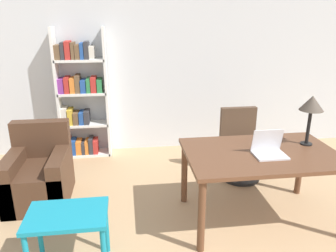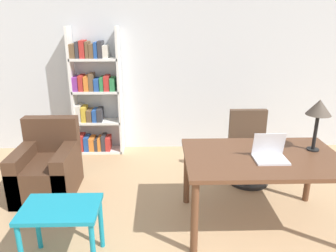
{
  "view_description": "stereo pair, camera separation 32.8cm",
  "coord_description": "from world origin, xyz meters",
  "px_view_note": "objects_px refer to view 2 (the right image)",
  "views": [
    {
      "loc": [
        -0.69,
        -0.51,
        2.08
      ],
      "look_at": [
        -0.28,
        2.57,
        1.02
      ],
      "focal_mm": 35.0,
      "sensor_mm": 36.0,
      "label": 1
    },
    {
      "loc": [
        -0.36,
        -0.54,
        2.08
      ],
      "look_at": [
        -0.28,
        2.57,
        1.02
      ],
      "focal_mm": 35.0,
      "sensor_mm": 36.0,
      "label": 2
    }
  ],
  "objects_px": {
    "laptop": "(270,154)",
    "side_table_blue": "(61,217)",
    "office_chair": "(249,150)",
    "table_lamp": "(319,109)",
    "armchair": "(48,170)",
    "desk": "(262,165)",
    "bookshelf": "(94,97)"
  },
  "relations": [
    {
      "from": "table_lamp",
      "to": "bookshelf",
      "type": "height_order",
      "value": "bookshelf"
    },
    {
      "from": "side_table_blue",
      "to": "armchair",
      "type": "relative_size",
      "value": 0.74
    },
    {
      "from": "desk",
      "to": "bookshelf",
      "type": "relative_size",
      "value": 0.79
    },
    {
      "from": "desk",
      "to": "office_chair",
      "type": "relative_size",
      "value": 1.66
    },
    {
      "from": "desk",
      "to": "side_table_blue",
      "type": "height_order",
      "value": "desk"
    },
    {
      "from": "side_table_blue",
      "to": "bookshelf",
      "type": "bearing_deg",
      "value": 93.53
    },
    {
      "from": "desk",
      "to": "armchair",
      "type": "height_order",
      "value": "armchair"
    },
    {
      "from": "bookshelf",
      "to": "desk",
      "type": "bearing_deg",
      "value": -44.51
    },
    {
      "from": "armchair",
      "to": "table_lamp",
      "type": "bearing_deg",
      "value": -11.08
    },
    {
      "from": "desk",
      "to": "side_table_blue",
      "type": "bearing_deg",
      "value": -164.48
    },
    {
      "from": "table_lamp",
      "to": "armchair",
      "type": "distance_m",
      "value": 3.11
    },
    {
      "from": "desk",
      "to": "table_lamp",
      "type": "height_order",
      "value": "table_lamp"
    },
    {
      "from": "table_lamp",
      "to": "armchair",
      "type": "relative_size",
      "value": 0.6
    },
    {
      "from": "armchair",
      "to": "side_table_blue",
      "type": "bearing_deg",
      "value": -66.93
    },
    {
      "from": "laptop",
      "to": "office_chair",
      "type": "xyz_separation_m",
      "value": [
        0.1,
        1.05,
        -0.4
      ]
    },
    {
      "from": "office_chair",
      "to": "bookshelf",
      "type": "xyz_separation_m",
      "value": [
        -2.15,
        1.0,
        0.47
      ]
    },
    {
      "from": "desk",
      "to": "laptop",
      "type": "distance_m",
      "value": 0.17
    },
    {
      "from": "armchair",
      "to": "bookshelf",
      "type": "bearing_deg",
      "value": 73.77
    },
    {
      "from": "office_chair",
      "to": "laptop",
      "type": "bearing_deg",
      "value": -95.7
    },
    {
      "from": "side_table_blue",
      "to": "armchair",
      "type": "bearing_deg",
      "value": 113.07
    },
    {
      "from": "laptop",
      "to": "side_table_blue",
      "type": "xyz_separation_m",
      "value": [
        -1.89,
        -0.44,
        -0.36
      ]
    },
    {
      "from": "laptop",
      "to": "side_table_blue",
      "type": "height_order",
      "value": "laptop"
    },
    {
      "from": "office_chair",
      "to": "bookshelf",
      "type": "bearing_deg",
      "value": 155.13
    },
    {
      "from": "bookshelf",
      "to": "laptop",
      "type": "bearing_deg",
      "value": -45.0
    },
    {
      "from": "desk",
      "to": "bookshelf",
      "type": "distance_m",
      "value": 2.82
    },
    {
      "from": "office_chair",
      "to": "side_table_blue",
      "type": "distance_m",
      "value": 2.49
    },
    {
      "from": "desk",
      "to": "laptop",
      "type": "relative_size",
      "value": 4.98
    },
    {
      "from": "table_lamp",
      "to": "side_table_blue",
      "type": "distance_m",
      "value": 2.6
    },
    {
      "from": "office_chair",
      "to": "table_lamp",
      "type": "bearing_deg",
      "value": -63.97
    },
    {
      "from": "desk",
      "to": "office_chair",
      "type": "height_order",
      "value": "office_chair"
    },
    {
      "from": "side_table_blue",
      "to": "armchair",
      "type": "xyz_separation_m",
      "value": [
        -0.52,
        1.22,
        -0.17
      ]
    },
    {
      "from": "desk",
      "to": "table_lamp",
      "type": "distance_m",
      "value": 0.78
    }
  ]
}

